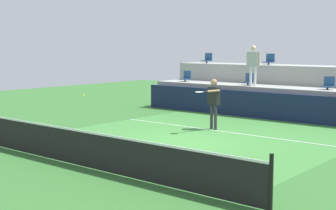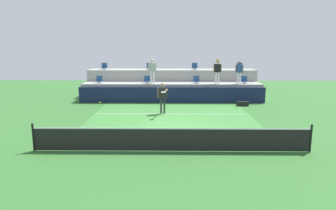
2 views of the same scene
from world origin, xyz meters
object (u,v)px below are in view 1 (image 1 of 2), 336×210
Objects in this scene: spectator_in_white at (253,61)px; stadium_chair_upper_left at (269,60)px; tennis_ball at (84,95)px; tennis_player at (213,98)px; stadium_chair_lower_far_left at (186,77)px; stadium_chair_lower_left at (249,80)px; stadium_chair_upper_far_left at (208,59)px; stadium_chair_lower_right at (328,84)px.

stadium_chair_upper_left is at bearing 99.76° from spectator_in_white.
tennis_player is at bearing 51.72° from tennis_ball.
tennis_player is at bearing -79.10° from stadium_chair_upper_left.
stadium_chair_upper_left is 0.30× the size of spectator_in_white.
stadium_chair_lower_far_left is 0.30× the size of spectator_in_white.
stadium_chair_lower_left is 4.88m from tennis_player.
tennis_player is 1.03× the size of spectator_in_white.
stadium_chair_lower_far_left is at bearing -153.23° from stadium_chair_upper_left.
spectator_in_white reaches higher than stadium_chair_lower_left.
stadium_chair_lower_far_left is 7.65× the size of tennis_ball.
tennis_player is (1.29, -4.69, -0.34)m from stadium_chair_lower_left.
tennis_ball is at bearing -128.28° from tennis_player.
stadium_chair_lower_far_left is 1.00× the size of stadium_chair_upper_left.
stadium_chair_upper_far_left reaches higher than tennis_player.
spectator_in_white reaches higher than tennis_ball.
stadium_chair_lower_far_left is at bearing 180.00° from stadium_chair_lower_right.
stadium_chair_upper_far_left is at bearing 180.00° from stadium_chair_upper_left.
spectator_in_white is 8.17m from tennis_ball.
stadium_chair_lower_right is at bearing 0.00° from stadium_chair_lower_far_left.
stadium_chair_lower_right is at bearing 0.00° from stadium_chair_lower_left.
spectator_in_white is (0.41, -0.38, 0.85)m from stadium_chair_lower_left.
tennis_player is (4.81, -6.49, -1.19)m from stadium_chair_upper_far_left.
tennis_player is at bearing -74.63° from stadium_chair_lower_left.
stadium_chair_lower_right is at bearing 58.08° from tennis_ball.
stadium_chair_upper_left is at bearing 81.15° from tennis_ball.
stadium_chair_lower_far_left is at bearing 135.77° from tennis_player.
stadium_chair_upper_far_left is 8.17m from tennis_player.
tennis_player is (1.25, -6.49, -1.19)m from stadium_chair_upper_left.
stadium_chair_lower_left is 4.04m from stadium_chair_upper_far_left.
tennis_ball is at bearing -98.85° from stadium_chair_upper_left.
stadium_chair_upper_left reaches higher than tennis_ball.
spectator_in_white is (3.94, -0.38, 0.85)m from stadium_chair_lower_far_left.
stadium_chair_lower_far_left is 1.99m from stadium_chair_upper_far_left.
stadium_chair_upper_left reaches higher than stadium_chair_lower_right.
tennis_player reaches higher than stadium_chair_lower_far_left.
stadium_chair_lower_right is at bearing -14.15° from stadium_chair_upper_far_left.
stadium_chair_lower_right is 3.34m from spectator_in_white.
stadium_chair_lower_right is at bearing 6.83° from spectator_in_white.
stadium_chair_lower_left is at bearing 79.52° from tennis_ball.
stadium_chair_upper_left is at bearing 100.90° from tennis_player.
stadium_chair_lower_right is 7.41m from stadium_chair_upper_far_left.
spectator_in_white reaches higher than stadium_chair_lower_far_left.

